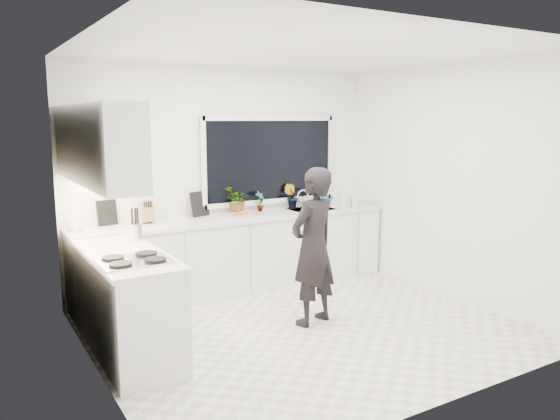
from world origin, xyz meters
TOP-DOWN VIEW (x-y plane):
  - floor at (0.00, 0.00)m, footprint 4.00×3.50m
  - wall_back at (0.00, 1.76)m, footprint 4.00×0.02m
  - wall_left at (-2.01, 0.00)m, footprint 0.02×3.50m
  - wall_right at (2.01, 0.00)m, footprint 0.02×3.50m
  - ceiling at (0.00, 0.00)m, footprint 4.00×3.50m
  - window at (0.60, 1.73)m, footprint 1.80×0.02m
  - base_cabinets_back at (0.00, 1.45)m, footprint 3.92×0.58m
  - base_cabinets_left at (-1.67, 0.35)m, footprint 0.58×1.60m
  - countertop_back at (0.00, 1.44)m, footprint 3.94×0.62m
  - countertop_left at (-1.67, 0.35)m, footprint 0.62×1.60m
  - upper_cabinets at (-1.79, 0.70)m, footprint 0.34×2.10m
  - sink at (1.05, 1.45)m, footprint 0.58×0.42m
  - faucet at (1.05, 1.65)m, footprint 0.03×0.03m
  - stovetop at (-1.69, -0.00)m, footprint 0.56×0.48m
  - person at (0.15, 0.09)m, footprint 0.67×0.53m
  - pizza_tray at (0.04, 1.42)m, footprint 0.48×0.42m
  - pizza at (0.04, 1.42)m, footprint 0.44×0.37m
  - watering_can at (1.36, 1.61)m, footprint 0.15×0.15m
  - paper_towel_roll at (-1.85, 1.55)m, footprint 0.14×0.14m
  - knife_block at (-1.07, 1.59)m, footprint 0.14×0.12m
  - utensil_crock at (-1.44, 0.80)m, footprint 0.14×0.14m
  - picture_frame_large at (-1.49, 1.69)m, footprint 0.22×0.05m
  - picture_frame_small at (-0.40, 1.69)m, footprint 0.24×0.10m
  - herb_plants at (0.25, 1.61)m, footprint 1.09×0.39m
  - soap_bottles at (1.50, 1.30)m, footprint 0.28×0.12m

SIDE VIEW (x-z plane):
  - floor at x=0.00m, z-range -0.02..0.00m
  - base_cabinets_back at x=0.00m, z-range 0.00..0.88m
  - base_cabinets_left at x=-1.67m, z-range 0.00..0.88m
  - person at x=0.15m, z-range 0.00..1.60m
  - sink at x=1.05m, z-range 0.80..0.94m
  - countertop_back at x=0.00m, z-range 0.88..0.92m
  - countertop_left at x=-1.67m, z-range 0.88..0.92m
  - stovetop at x=-1.69m, z-range 0.92..0.95m
  - pizza_tray at x=0.04m, z-range 0.92..0.95m
  - pizza at x=0.04m, z-range 0.95..0.96m
  - watering_can at x=1.36m, z-range 0.92..1.05m
  - utensil_crock at x=-1.44m, z-range 0.92..1.08m
  - faucet at x=1.05m, z-range 0.92..1.14m
  - knife_block at x=-1.07m, z-range 0.92..1.14m
  - soap_bottles at x=1.50m, z-range 0.91..1.18m
  - paper_towel_roll at x=-1.85m, z-range 0.92..1.18m
  - picture_frame_large at x=-1.49m, z-range 0.92..1.20m
  - picture_frame_small at x=-0.40m, z-range 0.92..1.22m
  - herb_plants at x=0.25m, z-range 0.92..1.25m
  - wall_back at x=0.00m, z-range 0.00..2.70m
  - wall_left at x=-2.01m, z-range 0.00..2.70m
  - wall_right at x=2.01m, z-range 0.00..2.70m
  - window at x=0.60m, z-range 1.05..2.05m
  - upper_cabinets at x=-1.79m, z-range 1.50..2.20m
  - ceiling at x=0.00m, z-range 2.70..2.72m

